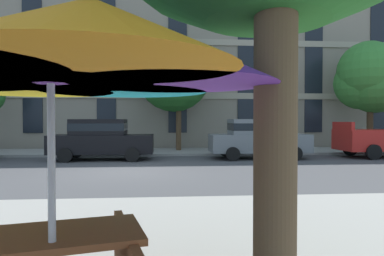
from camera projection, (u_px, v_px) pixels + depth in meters
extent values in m
plane|color=#424244|center=(126.00, 172.00, 11.71)|extent=(120.00, 120.00, 0.00)
cube|color=gray|center=(140.00, 152.00, 18.49)|extent=(56.00, 3.60, 0.12)
cube|color=gray|center=(147.00, 17.00, 26.45)|extent=(41.72, 12.00, 19.20)
cube|color=#9E937F|center=(142.00, 95.00, 20.57)|extent=(40.89, 0.08, 0.36)
cube|color=#9E937F|center=(142.00, 41.00, 20.50)|extent=(40.89, 0.08, 0.36)
cube|color=black|center=(103.00, 144.00, 15.27)|extent=(4.40, 1.76, 0.80)
cube|color=black|center=(99.00, 127.00, 15.24)|extent=(2.30, 1.55, 0.68)
cube|color=black|center=(99.00, 127.00, 15.24)|extent=(2.32, 1.57, 0.32)
cylinder|color=black|center=(136.00, 151.00, 16.26)|extent=(0.60, 0.22, 0.60)
cylinder|color=black|center=(132.00, 155.00, 14.51)|extent=(0.60, 0.22, 0.60)
cylinder|color=black|center=(76.00, 151.00, 16.04)|extent=(0.60, 0.22, 0.60)
cylinder|color=black|center=(65.00, 155.00, 14.29)|extent=(0.60, 0.22, 0.60)
cube|color=slate|center=(259.00, 143.00, 15.83)|extent=(4.40, 1.76, 0.80)
cube|color=slate|center=(255.00, 127.00, 15.80)|extent=(2.30, 1.55, 0.68)
cube|color=black|center=(255.00, 127.00, 15.80)|extent=(2.32, 1.57, 0.32)
cylinder|color=black|center=(281.00, 150.00, 16.83)|extent=(0.60, 0.22, 0.60)
cylinder|color=black|center=(295.00, 153.00, 15.07)|extent=(0.60, 0.22, 0.60)
cylinder|color=black|center=(225.00, 150.00, 16.61)|extent=(0.60, 0.22, 0.60)
cylinder|color=black|center=(233.00, 154.00, 14.85)|extent=(0.60, 0.22, 0.60)
cube|color=#B21E19|center=(343.00, 126.00, 16.13)|extent=(0.16, 1.75, 0.36)
cylinder|color=black|center=(373.00, 152.00, 15.28)|extent=(0.68, 0.22, 0.68)
cylinder|color=black|center=(350.00, 149.00, 17.18)|extent=(0.68, 0.22, 0.68)
cylinder|color=#4C3823|center=(179.00, 126.00, 18.91)|extent=(0.29, 0.29, 2.89)
sphere|color=#236023|center=(175.00, 66.00, 19.15)|extent=(3.43, 3.43, 3.43)
sphere|color=#236023|center=(174.00, 75.00, 18.89)|extent=(4.02, 4.02, 4.02)
cylinder|color=#4C3823|center=(370.00, 127.00, 19.36)|extent=(0.34, 0.34, 2.69)
sphere|color=#387F33|center=(375.00, 83.00, 19.28)|extent=(3.27, 3.27, 3.27)
sphere|color=#387F33|center=(361.00, 83.00, 19.59)|extent=(2.97, 2.97, 2.97)
sphere|color=#387F33|center=(370.00, 75.00, 18.96)|extent=(2.30, 2.30, 2.30)
sphere|color=#387F33|center=(368.00, 72.00, 19.20)|extent=(3.32, 3.32, 3.32)
cylinder|color=silver|center=(52.00, 187.00, 2.75)|extent=(0.06, 0.06, 2.41)
cone|color=#662D9E|center=(173.00, 60.00, 2.80)|extent=(1.68, 1.68, 0.39)
cone|color=#199EB2|center=(125.00, 73.00, 3.59)|extent=(1.68, 1.68, 0.39)
cone|color=yellow|center=(28.00, 72.00, 3.51)|extent=(1.68, 1.68, 0.39)
cone|color=orange|center=(91.00, 33.00, 1.94)|extent=(1.68, 1.68, 0.39)
cone|color=#662D9E|center=(51.00, 53.00, 2.72)|extent=(1.61, 1.61, 0.47)
cube|color=brown|center=(33.00, 239.00, 2.92)|extent=(1.94, 1.21, 0.06)
cube|color=brown|center=(40.00, 248.00, 3.51)|extent=(1.81, 0.70, 0.05)
cylinder|color=brown|center=(275.00, 109.00, 2.97)|extent=(0.37, 0.37, 3.66)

